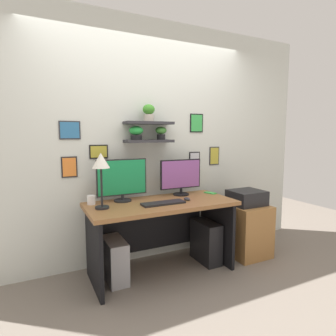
{
  "coord_description": "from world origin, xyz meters",
  "views": [
    {
      "loc": [
        -1.19,
        -2.57,
        1.44
      ],
      "look_at": [
        0.1,
        0.05,
        1.09
      ],
      "focal_mm": 30.37,
      "sensor_mm": 36.0,
      "label": 1
    }
  ],
  "objects_px": {
    "monitor_right": "(181,176)",
    "computer_tower_left": "(115,260)",
    "printer": "(247,198)",
    "desk_lamp": "(101,165)",
    "keyboard": "(163,203)",
    "drawer_cabinet": "(246,230)",
    "desk": "(159,221)",
    "coffee_mug": "(91,200)",
    "cell_phone": "(210,193)",
    "computer_mouse": "(187,199)",
    "computer_tower_right": "(206,242)",
    "monitor_left": "(122,179)"
  },
  "relations": [
    {
      "from": "monitor_right",
      "to": "coffee_mug",
      "type": "xyz_separation_m",
      "value": [
        -1.0,
        -0.0,
        -0.17
      ]
    },
    {
      "from": "monitor_right",
      "to": "printer",
      "type": "xyz_separation_m",
      "value": [
        0.75,
        -0.25,
        -0.27
      ]
    },
    {
      "from": "desk_lamp",
      "to": "printer",
      "type": "relative_size",
      "value": 1.37
    },
    {
      "from": "monitor_left",
      "to": "desk_lamp",
      "type": "xyz_separation_m",
      "value": [
        -0.26,
        -0.21,
        0.18
      ]
    },
    {
      "from": "desk",
      "to": "computer_tower_left",
      "type": "distance_m",
      "value": 0.58
    },
    {
      "from": "monitor_left",
      "to": "computer_tower_left",
      "type": "bearing_deg",
      "value": -130.04
    },
    {
      "from": "coffee_mug",
      "to": "drawer_cabinet",
      "type": "xyz_separation_m",
      "value": [
        1.75,
        -0.25,
        -0.49
      ]
    },
    {
      "from": "desk",
      "to": "printer",
      "type": "bearing_deg",
      "value": -4.75
    },
    {
      "from": "cell_phone",
      "to": "computer_tower_right",
      "type": "distance_m",
      "value": 0.56
    },
    {
      "from": "computer_mouse",
      "to": "computer_tower_left",
      "type": "relative_size",
      "value": 0.22
    },
    {
      "from": "desk",
      "to": "keyboard",
      "type": "distance_m",
      "value": 0.27
    },
    {
      "from": "coffee_mug",
      "to": "printer",
      "type": "bearing_deg",
      "value": -8.2
    },
    {
      "from": "monitor_right",
      "to": "computer_tower_right",
      "type": "relative_size",
      "value": 1.09
    },
    {
      "from": "monitor_right",
      "to": "keyboard",
      "type": "height_order",
      "value": "monitor_right"
    },
    {
      "from": "desk",
      "to": "desk_lamp",
      "type": "bearing_deg",
      "value": -176.11
    },
    {
      "from": "printer",
      "to": "desk",
      "type": "bearing_deg",
      "value": 175.25
    },
    {
      "from": "keyboard",
      "to": "computer_mouse",
      "type": "xyz_separation_m",
      "value": [
        0.29,
        0.04,
        0.01
      ]
    },
    {
      "from": "monitor_right",
      "to": "computer_mouse",
      "type": "relative_size",
      "value": 5.56
    },
    {
      "from": "keyboard",
      "to": "desk_lamp",
      "type": "bearing_deg",
      "value": 170.29
    },
    {
      "from": "desk",
      "to": "computer_tower_right",
      "type": "distance_m",
      "value": 0.64
    },
    {
      "from": "coffee_mug",
      "to": "printer",
      "type": "xyz_separation_m",
      "value": [
        1.75,
        -0.25,
        -0.1
      ]
    },
    {
      "from": "coffee_mug",
      "to": "computer_tower_left",
      "type": "bearing_deg",
      "value": -42.5
    },
    {
      "from": "desk",
      "to": "computer_mouse",
      "type": "bearing_deg",
      "value": -20.97
    },
    {
      "from": "coffee_mug",
      "to": "computer_tower_right",
      "type": "xyz_separation_m",
      "value": [
        1.22,
        -0.2,
        -0.57
      ]
    },
    {
      "from": "monitor_left",
      "to": "computer_tower_right",
      "type": "bearing_deg",
      "value": -12.96
    },
    {
      "from": "monitor_left",
      "to": "computer_mouse",
      "type": "bearing_deg",
      "value": -23.6
    },
    {
      "from": "monitor_right",
      "to": "desk_lamp",
      "type": "bearing_deg",
      "value": -167.74
    },
    {
      "from": "desk_lamp",
      "to": "computer_tower_right",
      "type": "bearing_deg",
      "value": -0.09
    },
    {
      "from": "desk",
      "to": "computer_tower_left",
      "type": "relative_size",
      "value": 3.63
    },
    {
      "from": "monitor_right",
      "to": "computer_tower_left",
      "type": "bearing_deg",
      "value": -168.64
    },
    {
      "from": "keyboard",
      "to": "drawer_cabinet",
      "type": "height_order",
      "value": "keyboard"
    },
    {
      "from": "desk",
      "to": "keyboard",
      "type": "xyz_separation_m",
      "value": [
        -0.02,
        -0.14,
        0.22
      ]
    },
    {
      "from": "monitor_right",
      "to": "computer_mouse",
      "type": "distance_m",
      "value": 0.34
    },
    {
      "from": "monitor_left",
      "to": "computer_tower_right",
      "type": "distance_m",
      "value": 1.19
    },
    {
      "from": "monitor_right",
      "to": "cell_phone",
      "type": "bearing_deg",
      "value": -13.34
    },
    {
      "from": "keyboard",
      "to": "desk_lamp",
      "type": "xyz_separation_m",
      "value": [
        -0.58,
        0.1,
        0.39
      ]
    },
    {
      "from": "keyboard",
      "to": "drawer_cabinet",
      "type": "xyz_separation_m",
      "value": [
        1.11,
        0.05,
        -0.46
      ]
    },
    {
      "from": "coffee_mug",
      "to": "computer_tower_left",
      "type": "height_order",
      "value": "coffee_mug"
    },
    {
      "from": "computer_tower_left",
      "to": "computer_tower_right",
      "type": "bearing_deg",
      "value": -2.27
    },
    {
      "from": "monitor_left",
      "to": "cell_phone",
      "type": "xyz_separation_m",
      "value": [
        1.04,
        -0.08,
        -0.22
      ]
    },
    {
      "from": "monitor_right",
      "to": "desk_lamp",
      "type": "xyz_separation_m",
      "value": [
        -0.95,
        -0.21,
        0.19
      ]
    },
    {
      "from": "monitor_left",
      "to": "drawer_cabinet",
      "type": "relative_size",
      "value": 0.86
    },
    {
      "from": "computer_tower_right",
      "to": "desk_lamp",
      "type": "bearing_deg",
      "value": 179.91
    },
    {
      "from": "desk",
      "to": "computer_mouse",
      "type": "distance_m",
      "value": 0.37
    },
    {
      "from": "monitor_right",
      "to": "coffee_mug",
      "type": "distance_m",
      "value": 1.02
    },
    {
      "from": "desk_lamp",
      "to": "cell_phone",
      "type": "bearing_deg",
      "value": 5.4
    },
    {
      "from": "keyboard",
      "to": "printer",
      "type": "relative_size",
      "value": 1.16
    },
    {
      "from": "monitor_left",
      "to": "printer",
      "type": "height_order",
      "value": "monitor_left"
    },
    {
      "from": "monitor_right",
      "to": "computer_tower_left",
      "type": "relative_size",
      "value": 1.21
    },
    {
      "from": "drawer_cabinet",
      "to": "desk",
      "type": "bearing_deg",
      "value": 175.25
    }
  ]
}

